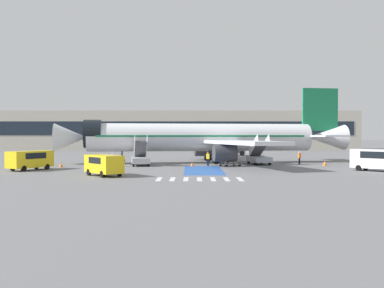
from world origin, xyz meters
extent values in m
plane|color=slate|center=(0.00, 0.00, 0.00)|extent=(600.00, 600.00, 0.00)
cube|color=gold|center=(0.47, 0.72, 0.00)|extent=(74.65, 11.63, 0.01)
cube|color=#2856A8|center=(0.47, -12.59, 0.00)|extent=(4.26, 13.25, 0.01)
cube|color=silver|center=(-3.73, -22.87, 0.00)|extent=(0.44, 3.60, 0.01)
cube|color=silver|center=(-2.53, -22.87, 0.00)|extent=(0.44, 3.60, 0.01)
cube|color=silver|center=(-1.33, -22.87, 0.00)|extent=(0.44, 3.60, 0.01)
cube|color=silver|center=(-0.13, -22.87, 0.00)|extent=(0.44, 3.60, 0.01)
cube|color=silver|center=(1.07, -22.87, 0.00)|extent=(0.44, 3.60, 0.01)
cube|color=silver|center=(2.27, -22.87, 0.00)|extent=(0.44, 3.60, 0.01)
cube|color=silver|center=(3.47, -22.87, 0.00)|extent=(0.44, 3.60, 0.01)
cylinder|color=silver|center=(0.47, 0.72, 3.60)|extent=(31.71, 8.60, 3.88)
cone|color=silver|center=(-17.20, -1.98, 3.60)|extent=(4.79, 4.40, 3.80)
cone|color=silver|center=(18.90, 3.55, 3.60)|extent=(6.31, 4.56, 3.72)
cylinder|color=black|center=(-14.33, -1.54, 4.09)|extent=(2.89, 4.22, 3.92)
cube|color=#197A4C|center=(0.47, 0.72, 3.80)|extent=(29.24, 8.30, 0.24)
cube|color=silver|center=(5.26, -7.87, 3.02)|extent=(9.54, 18.26, 0.44)
cylinder|color=#38383D|center=(3.31, -6.52, 1.68)|extent=(3.13, 2.58, 2.18)
cube|color=silver|center=(2.47, 10.36, 3.02)|extent=(4.87, 17.73, 0.44)
cylinder|color=#38383D|center=(1.02, 8.49, 1.68)|extent=(3.13, 2.58, 2.18)
cube|color=#197A4C|center=(18.04, 3.42, 7.69)|extent=(5.42, 1.18, 6.23)
cube|color=silver|center=(18.03, -0.31, 3.80)|extent=(4.39, 6.66, 0.24)
cube|color=silver|center=(16.91, 6.97, 3.80)|extent=(4.39, 6.66, 0.24)
cylinder|color=#38383D|center=(-10.43, -0.95, 1.82)|extent=(0.20, 0.20, 2.80)
cylinder|color=black|center=(-10.43, -0.95, 0.42)|extent=(0.87, 0.40, 0.84)
cylinder|color=#38383D|center=(2.50, -2.04, 1.79)|extent=(0.24, 0.24, 2.47)
cylinder|color=black|center=(2.50, -2.04, 0.55)|extent=(1.18, 0.76, 1.10)
cylinder|color=#38383D|center=(1.58, 3.97, 1.79)|extent=(0.24, 0.24, 2.47)
cylinder|color=black|center=(1.58, 3.97, 0.55)|extent=(1.18, 0.76, 1.10)
cube|color=#ADB2BA|center=(-7.41, -5.07, 0.70)|extent=(2.90, 5.08, 0.70)
cylinder|color=black|center=(-8.58, -3.55, 0.35)|extent=(0.32, 0.73, 0.70)
cylinder|color=black|center=(-6.74, -3.27, 0.35)|extent=(0.32, 0.73, 0.70)
cylinder|color=black|center=(-8.08, -6.88, 0.35)|extent=(0.32, 0.73, 0.70)
cylinder|color=black|center=(-6.23, -6.59, 0.35)|extent=(0.32, 0.73, 0.70)
cube|color=#4C4C51|center=(-7.41, -5.07, 2.08)|extent=(2.04, 4.32, 2.20)
cube|color=#4C4C51|center=(-7.75, -2.82, 3.10)|extent=(1.80, 1.34, 0.12)
cube|color=silver|center=(-8.17, -5.19, 2.55)|extent=(0.74, 4.46, 2.90)
cube|color=silver|center=(-6.64, -4.96, 2.55)|extent=(0.74, 4.46, 2.90)
cube|color=#ADB2BA|center=(8.16, -2.69, 0.70)|extent=(2.90, 5.08, 0.70)
cylinder|color=black|center=(6.98, -1.17, 0.35)|extent=(0.32, 0.73, 0.70)
cylinder|color=black|center=(8.83, -0.89, 0.35)|extent=(0.32, 0.73, 0.70)
cylinder|color=black|center=(7.49, -4.49, 0.35)|extent=(0.32, 0.73, 0.70)
cylinder|color=black|center=(9.34, -4.21, 0.35)|extent=(0.32, 0.73, 0.70)
cube|color=#4C4C51|center=(8.16, -2.69, 2.09)|extent=(2.04, 4.32, 2.22)
cube|color=#4C4C51|center=(7.81, -0.44, 3.13)|extent=(1.80, 1.34, 0.12)
cube|color=silver|center=(7.40, -2.81, 2.56)|extent=(0.74, 4.47, 2.92)
cube|color=silver|center=(8.92, -2.57, 2.56)|extent=(0.74, 4.47, 2.92)
cube|color=#38383D|center=(5.20, 23.61, 0.78)|extent=(8.32, 3.30, 0.60)
cube|color=silver|center=(9.15, 23.22, 1.28)|extent=(2.03, 2.54, 1.60)
cube|color=black|center=(10.04, 23.13, 1.60)|extent=(0.24, 1.99, 0.70)
cylinder|color=#B7BCC4|center=(4.85, 23.65, 2.36)|extent=(5.81, 3.10, 2.55)
cylinder|color=gold|center=(4.85, 23.65, 2.36)|extent=(0.61, 2.63, 2.60)
cylinder|color=black|center=(8.91, 24.43, 0.48)|extent=(0.98, 0.37, 0.96)
cylinder|color=black|center=(8.67, 22.07, 0.48)|extent=(0.98, 0.37, 0.96)
cylinder|color=black|center=(4.87, 24.84, 0.48)|extent=(0.98, 0.37, 0.96)
cylinder|color=black|center=(4.64, 22.47, 0.48)|extent=(0.98, 0.37, 0.96)
cylinder|color=black|center=(2.63, 25.06, 0.48)|extent=(0.98, 0.37, 0.96)
cylinder|color=black|center=(2.40, 22.70, 0.48)|extent=(0.98, 0.37, 0.96)
cube|color=yellow|center=(-9.23, -19.77, 1.16)|extent=(4.32, 4.74, 1.68)
cube|color=black|center=(-9.23, -19.77, 1.53)|extent=(3.08, 3.17, 0.60)
cylinder|color=black|center=(-7.66, -20.32, 0.32)|extent=(0.55, 0.63, 0.64)
cylinder|color=black|center=(-9.05, -21.42, 0.32)|extent=(0.55, 0.63, 0.64)
cylinder|color=black|center=(-9.41, -18.12, 0.32)|extent=(0.55, 0.63, 0.64)
cylinder|color=black|center=(-10.80, -19.23, 0.32)|extent=(0.55, 0.63, 0.64)
cube|color=silver|center=(19.22, -14.17, 1.34)|extent=(5.03, 5.13, 2.05)
cube|color=black|center=(19.22, -14.17, 1.80)|extent=(3.38, 3.41, 0.74)
cylinder|color=black|center=(17.46, -13.56, 0.32)|extent=(0.59, 0.60, 0.64)
cylinder|color=black|center=(18.68, -12.39, 0.32)|extent=(0.59, 0.60, 0.64)
cube|color=yellow|center=(-18.89, -12.54, 1.23)|extent=(4.24, 5.48, 1.82)
cube|color=black|center=(-18.89, -12.54, 1.63)|extent=(3.10, 3.45, 0.66)
cylinder|color=black|center=(-18.86, -10.70, 0.32)|extent=(0.49, 0.66, 0.64)
cylinder|color=black|center=(-17.33, -11.56, 0.32)|extent=(0.49, 0.66, 0.64)
cylinder|color=black|center=(-20.46, -13.51, 0.32)|extent=(0.49, 0.66, 0.64)
cylinder|color=black|center=(-18.92, -14.38, 0.32)|extent=(0.49, 0.66, 0.64)
cube|color=gray|center=(4.03, -5.88, 0.26)|extent=(3.00, 2.63, 0.12)
cylinder|color=black|center=(3.47, -6.96, 0.20)|extent=(0.39, 0.29, 0.40)
cylinder|color=black|center=(2.81, -5.87, 0.20)|extent=(0.39, 0.29, 0.40)
cylinder|color=black|center=(5.25, -5.88, 0.20)|extent=(0.39, 0.29, 0.40)
cylinder|color=black|center=(4.59, -4.79, 0.20)|extent=(0.39, 0.29, 0.40)
cylinder|color=gray|center=(3.37, -7.09, 0.59)|extent=(0.05, 0.05, 0.55)
cylinder|color=gray|center=(2.65, -5.91, 0.59)|extent=(0.05, 0.05, 0.55)
cylinder|color=gray|center=(5.41, -5.85, 0.59)|extent=(0.05, 0.05, 0.55)
cylinder|color=gray|center=(4.70, -4.67, 0.59)|extent=(0.05, 0.05, 0.55)
cylinder|color=#191E38|center=(13.65, -2.56, 0.41)|extent=(0.14, 0.14, 0.83)
cylinder|color=#191E38|center=(13.52, -2.67, 0.41)|extent=(0.14, 0.14, 0.83)
cube|color=orange|center=(13.59, -2.61, 1.16)|extent=(0.46, 0.44, 0.66)
cube|color=silver|center=(13.59, -2.61, 1.16)|extent=(0.48, 0.46, 0.06)
sphere|color=beige|center=(13.59, -2.61, 1.60)|extent=(0.22, 0.22, 0.22)
cylinder|color=#191E38|center=(-10.65, -7.26, 0.39)|extent=(0.14, 0.14, 0.79)
cylinder|color=#191E38|center=(-10.71, -7.11, 0.39)|extent=(0.14, 0.14, 0.79)
cube|color=orange|center=(-10.68, -7.19, 1.10)|extent=(0.36, 0.47, 0.62)
cube|color=silver|center=(-10.68, -7.19, 1.10)|extent=(0.38, 0.49, 0.06)
sphere|color=beige|center=(-10.68, -7.19, 1.52)|extent=(0.21, 0.21, 0.21)
cylinder|color=#191E38|center=(1.33, -5.25, 0.43)|extent=(0.14, 0.14, 0.86)
cylinder|color=#191E38|center=(1.17, -5.18, 0.43)|extent=(0.14, 0.14, 0.86)
cube|color=yellow|center=(1.25, -5.22, 1.20)|extent=(0.47, 0.36, 0.68)
cube|color=silver|center=(1.25, -5.22, 1.20)|extent=(0.49, 0.38, 0.06)
sphere|color=#9E704C|center=(1.25, -5.22, 1.66)|extent=(0.23, 0.23, 0.23)
cylinder|color=#191E38|center=(3.90, -2.78, 0.41)|extent=(0.14, 0.14, 0.83)
cylinder|color=#191E38|center=(4.05, -2.69, 0.41)|extent=(0.14, 0.14, 0.83)
cube|color=orange|center=(3.97, -2.73, 1.16)|extent=(0.47, 0.40, 0.66)
cube|color=silver|center=(3.97, -2.73, 1.16)|extent=(0.49, 0.41, 0.06)
sphere|color=beige|center=(3.97, -2.73, 1.60)|extent=(0.22, 0.22, 0.22)
cone|color=orange|center=(16.28, -5.04, 0.31)|extent=(0.55, 0.55, 0.61)
cylinder|color=white|center=(16.28, -5.04, 0.34)|extent=(0.30, 0.30, 0.07)
cone|color=orange|center=(-0.77, -6.16, 0.24)|extent=(0.43, 0.43, 0.48)
cylinder|color=white|center=(-0.77, -6.16, 0.26)|extent=(0.24, 0.24, 0.06)
cone|color=orange|center=(-16.82, -7.83, 0.28)|extent=(0.50, 0.50, 0.55)
cylinder|color=white|center=(-16.82, -7.83, 0.30)|extent=(0.27, 0.27, 0.07)
cube|color=#B2AD9E|center=(-6.18, 61.79, 5.22)|extent=(100.31, 12.00, 10.43)
cube|color=#19232D|center=(-6.18, 55.74, 5.74)|extent=(96.30, 0.10, 3.65)
camera|label=1|loc=(-0.80, -62.58, 3.89)|focal=42.00mm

